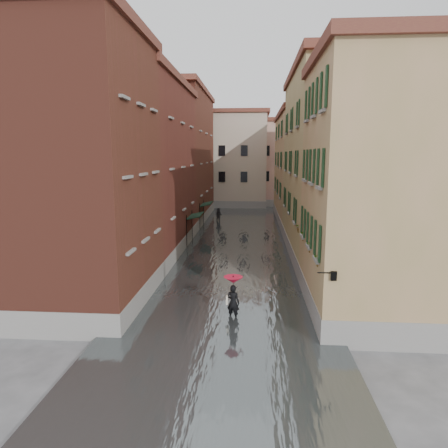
% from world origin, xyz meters
% --- Properties ---
extents(ground, '(120.00, 120.00, 0.00)m').
position_xyz_m(ground, '(0.00, 0.00, 0.00)').
color(ground, '#4F4E51').
rests_on(ground, ground).
extents(floodwater, '(10.00, 60.00, 0.20)m').
position_xyz_m(floodwater, '(0.00, 13.00, 0.10)').
color(floodwater, '#4D5455').
rests_on(floodwater, ground).
extents(building_left_near, '(6.00, 8.00, 13.00)m').
position_xyz_m(building_left_near, '(-7.00, -2.00, 6.50)').
color(building_left_near, brown).
rests_on(building_left_near, ground).
extents(building_left_mid, '(6.00, 14.00, 12.50)m').
position_xyz_m(building_left_mid, '(-7.00, 9.00, 6.25)').
color(building_left_mid, '#5A271C').
rests_on(building_left_mid, ground).
extents(building_left_far, '(6.00, 16.00, 14.00)m').
position_xyz_m(building_left_far, '(-7.00, 24.00, 7.00)').
color(building_left_far, brown).
rests_on(building_left_far, ground).
extents(building_right_near, '(6.00, 8.00, 11.50)m').
position_xyz_m(building_right_near, '(7.00, -2.00, 5.75)').
color(building_right_near, '#93804C').
rests_on(building_right_near, ground).
extents(building_right_mid, '(6.00, 14.00, 13.00)m').
position_xyz_m(building_right_mid, '(7.00, 9.00, 6.50)').
color(building_right_mid, tan).
rests_on(building_right_mid, ground).
extents(building_right_far, '(6.00, 16.00, 11.50)m').
position_xyz_m(building_right_far, '(7.00, 24.00, 5.75)').
color(building_right_far, '#93804C').
rests_on(building_right_far, ground).
extents(building_end_cream, '(12.00, 9.00, 13.00)m').
position_xyz_m(building_end_cream, '(-3.00, 38.00, 6.50)').
color(building_end_cream, '#B0A88C').
rests_on(building_end_cream, ground).
extents(building_end_pink, '(10.00, 9.00, 12.00)m').
position_xyz_m(building_end_pink, '(6.00, 40.00, 6.00)').
color(building_end_pink, tan).
rests_on(building_end_pink, ground).
extents(awning_near, '(1.09, 2.90, 2.80)m').
position_xyz_m(awning_near, '(-3.49, 11.38, 2.46)').
color(awning_near, black).
rests_on(awning_near, ground).
extents(awning_far, '(1.09, 2.99, 2.80)m').
position_xyz_m(awning_far, '(-3.49, 19.23, 2.47)').
color(awning_far, black).
rests_on(awning_far, ground).
extents(wall_lantern, '(0.71, 0.22, 0.35)m').
position_xyz_m(wall_lantern, '(4.33, -6.00, 3.01)').
color(wall_lantern, black).
rests_on(wall_lantern, ground).
extents(window_planters, '(0.59, 8.11, 0.84)m').
position_xyz_m(window_planters, '(4.12, -0.80, 3.51)').
color(window_planters, brown).
rests_on(window_planters, ground).
extents(pedestrian_main, '(0.89, 0.89, 2.06)m').
position_xyz_m(pedestrian_main, '(0.43, -3.45, 1.21)').
color(pedestrian_main, black).
rests_on(pedestrian_main, ground).
extents(pedestrian_far, '(0.89, 0.75, 1.62)m').
position_xyz_m(pedestrian_far, '(-2.54, 22.86, 0.81)').
color(pedestrian_far, black).
rests_on(pedestrian_far, ground).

